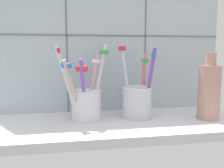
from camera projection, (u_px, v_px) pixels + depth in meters
counter_slab at (114, 126)px, 56.72cm from camera, size 64.00×22.00×2.00cm
tile_wall_back at (106, 36)px, 65.47cm from camera, size 64.00×2.20×45.00cm
toothbrush_cup_left at (85, 100)px, 57.85cm from camera, size 13.40×11.65×18.25cm
toothbrush_cup_right at (137, 99)px, 60.08cm from camera, size 8.49×8.64×18.39cm
ceramic_vase at (209, 91)px, 58.24cm from camera, size 5.29×5.29×16.01cm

